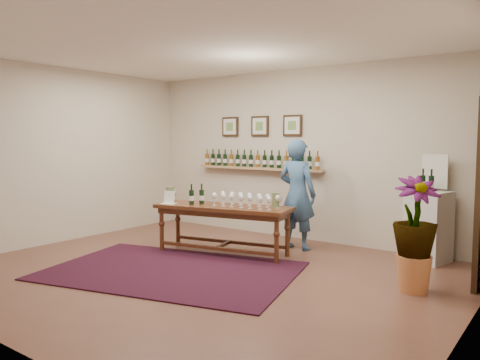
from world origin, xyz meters
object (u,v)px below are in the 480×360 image
Objects in this scene: tasting_table at (223,213)px; display_pedestal at (428,227)px; potted_plant at (415,234)px; person at (297,194)px.

tasting_table is 2.82m from display_pedestal.
potted_plant is 2.25m from person.
display_pedestal is 0.88× the size of potted_plant.
tasting_table is at bearing -152.71° from display_pedestal.
person reaches higher than display_pedestal.
display_pedestal reaches higher than tasting_table.
tasting_table is at bearing 53.49° from person.
person is (-2.01, 1.00, 0.20)m from potted_plant.
person is (0.71, 0.90, 0.23)m from tasting_table.
potted_plant is at bearing -81.33° from display_pedestal.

